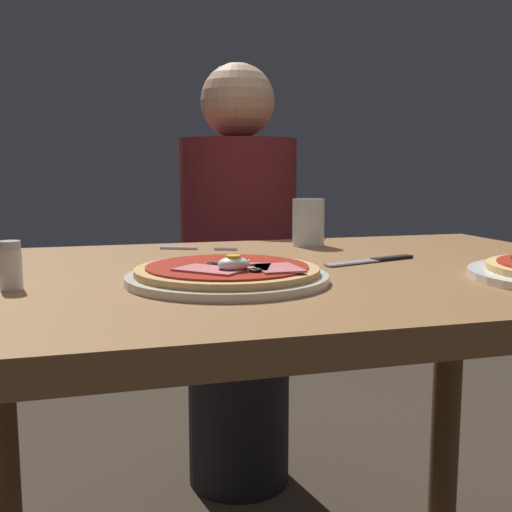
{
  "coord_description": "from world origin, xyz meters",
  "views": [
    {
      "loc": [
        -0.35,
        -0.97,
        0.9
      ],
      "look_at": [
        -0.08,
        -0.05,
        0.77
      ],
      "focal_mm": 44.18,
      "sensor_mm": 36.0,
      "label": 1
    }
  ],
  "objects_px": {
    "pizza_foreground": "(228,274)",
    "diner_person": "(238,291)",
    "dining_table": "(297,339)",
    "water_glass_near": "(308,225)",
    "fork": "(192,248)",
    "knife": "(376,260)",
    "salt_shaker": "(11,266)"
  },
  "relations": [
    {
      "from": "knife",
      "to": "salt_shaker",
      "type": "xyz_separation_m",
      "value": [
        -0.59,
        -0.1,
        0.03
      ]
    },
    {
      "from": "knife",
      "to": "diner_person",
      "type": "distance_m",
      "value": 0.71
    },
    {
      "from": "dining_table",
      "to": "water_glass_near",
      "type": "xyz_separation_m",
      "value": [
        0.12,
        0.28,
        0.16
      ]
    },
    {
      "from": "knife",
      "to": "pizza_foreground",
      "type": "bearing_deg",
      "value": -157.14
    },
    {
      "from": "salt_shaker",
      "to": "water_glass_near",
      "type": "bearing_deg",
      "value": 31.59
    },
    {
      "from": "dining_table",
      "to": "fork",
      "type": "distance_m",
      "value": 0.33
    },
    {
      "from": "fork",
      "to": "salt_shaker",
      "type": "xyz_separation_m",
      "value": [
        -0.31,
        -0.35,
        0.03
      ]
    },
    {
      "from": "dining_table",
      "to": "salt_shaker",
      "type": "xyz_separation_m",
      "value": [
        -0.44,
        -0.07,
        0.15
      ]
    },
    {
      "from": "salt_shaker",
      "to": "pizza_foreground",
      "type": "bearing_deg",
      "value": -5.43
    },
    {
      "from": "pizza_foreground",
      "to": "water_glass_near",
      "type": "distance_m",
      "value": 0.46
    },
    {
      "from": "salt_shaker",
      "to": "diner_person",
      "type": "bearing_deg",
      "value": 56.52
    },
    {
      "from": "pizza_foreground",
      "to": "dining_table",
      "type": "bearing_deg",
      "value": 34.17
    },
    {
      "from": "fork",
      "to": "knife",
      "type": "bearing_deg",
      "value": -41.61
    },
    {
      "from": "fork",
      "to": "salt_shaker",
      "type": "relative_size",
      "value": 2.24
    },
    {
      "from": "dining_table",
      "to": "water_glass_near",
      "type": "bearing_deg",
      "value": 66.2
    },
    {
      "from": "dining_table",
      "to": "salt_shaker",
      "type": "bearing_deg",
      "value": -171.17
    },
    {
      "from": "pizza_foreground",
      "to": "diner_person",
      "type": "bearing_deg",
      "value": 74.78
    },
    {
      "from": "salt_shaker",
      "to": "diner_person",
      "type": "relative_size",
      "value": 0.06
    },
    {
      "from": "pizza_foreground",
      "to": "diner_person",
      "type": "xyz_separation_m",
      "value": [
        0.22,
        0.81,
        -0.19
      ]
    },
    {
      "from": "pizza_foreground",
      "to": "diner_person",
      "type": "distance_m",
      "value": 0.86
    },
    {
      "from": "dining_table",
      "to": "diner_person",
      "type": "relative_size",
      "value": 0.97
    },
    {
      "from": "diner_person",
      "to": "salt_shaker",
      "type": "bearing_deg",
      "value": 56.52
    },
    {
      "from": "pizza_foreground",
      "to": "salt_shaker",
      "type": "relative_size",
      "value": 4.39
    },
    {
      "from": "dining_table",
      "to": "fork",
      "type": "height_order",
      "value": "fork"
    },
    {
      "from": "dining_table",
      "to": "diner_person",
      "type": "height_order",
      "value": "diner_person"
    },
    {
      "from": "water_glass_near",
      "to": "salt_shaker",
      "type": "xyz_separation_m",
      "value": [
        -0.56,
        -0.34,
        -0.01
      ]
    },
    {
      "from": "water_glass_near",
      "to": "diner_person",
      "type": "distance_m",
      "value": 0.49
    },
    {
      "from": "fork",
      "to": "diner_person",
      "type": "xyz_separation_m",
      "value": [
        0.2,
        0.43,
        -0.18
      ]
    },
    {
      "from": "water_glass_near",
      "to": "fork",
      "type": "height_order",
      "value": "water_glass_near"
    },
    {
      "from": "dining_table",
      "to": "fork",
      "type": "bearing_deg",
      "value": 114.04
    },
    {
      "from": "dining_table",
      "to": "diner_person",
      "type": "xyz_separation_m",
      "value": [
        0.08,
        0.71,
        -0.06
      ]
    },
    {
      "from": "diner_person",
      "to": "fork",
      "type": "bearing_deg",
      "value": 64.54
    }
  ]
}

